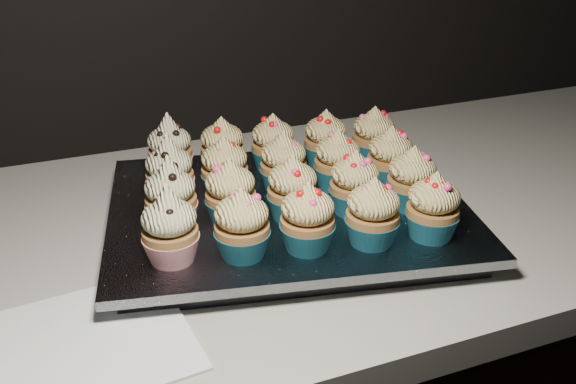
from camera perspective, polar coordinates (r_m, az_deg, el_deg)
The scene contains 24 objects.
worktop at distance 0.93m, azimuth 4.50°, elevation -1.90°, with size 2.44×0.64×0.04m, color beige.
napkin at distance 0.68m, azimuth -16.85°, elevation -12.56°, with size 0.18×0.18×0.00m, color white.
baking_tray at distance 0.85m, azimuth 0.00°, elevation -2.36°, with size 0.42×0.32×0.02m, color black.
foil_lining at distance 0.84m, azimuth 0.00°, elevation -1.34°, with size 0.46×0.36×0.01m, color silver.
cupcake_0 at distance 0.71m, azimuth -10.46°, elevation -3.20°, with size 0.06×0.06×0.10m.
cupcake_1 at distance 0.71m, azimuth -4.12°, elevation -2.99°, with size 0.06×0.06×0.08m.
cupcake_2 at distance 0.72m, azimuth 1.74°, elevation -2.42°, with size 0.06×0.06×0.08m.
cupcake_3 at distance 0.74m, azimuth 7.54°, elevation -1.93°, with size 0.06×0.06×0.08m.
cupcake_4 at distance 0.76m, azimuth 12.77°, elevation -1.38°, with size 0.06×0.06×0.08m.
cupcake_5 at distance 0.78m, azimuth -10.39°, elevation -0.41°, with size 0.06×0.06×0.10m.
cupcake_6 at distance 0.78m, azimuth -5.13°, elevation -0.15°, with size 0.06×0.06×0.08m.
cupcake_7 at distance 0.78m, azimuth 0.40°, elevation 0.20°, with size 0.06×0.06×0.08m.
cupcake_8 at distance 0.80m, azimuth 5.93°, elevation 0.68°, with size 0.06×0.06×0.08m.
cupcake_9 at distance 0.83m, azimuth 10.93°, elevation 1.10°, with size 0.06×0.06×0.08m.
cupcake_10 at distance 0.84m, azimuth -10.48°, elevation 1.74°, with size 0.06×0.06×0.10m.
cupcake_11 at distance 0.84m, azimuth -5.65°, elevation 2.07°, with size 0.06×0.06×0.08m.
cupcake_12 at distance 0.85m, azimuth -0.42°, elevation 2.50°, with size 0.06×0.06×0.08m.
cupcake_13 at distance 0.86m, azimuth 4.40°, elevation 2.76°, with size 0.06×0.06×0.08m.
cupcake_14 at distance 0.88m, azimuth 9.05°, elevation 3.02°, with size 0.06×0.06×0.08m.
cupcake_15 at distance 0.91m, azimuth -10.45°, elevation 3.77°, with size 0.06×0.06×0.10m.
cupcake_16 at distance 0.91m, azimuth -5.84°, elevation 3.93°, with size 0.06×0.06×0.08m.
cupcake_17 at distance 0.92m, azimuth -1.33°, elevation 4.28°, with size 0.06×0.06×0.08m.
cupcake_18 at distance 0.93m, azimuth 3.35°, elevation 4.66°, with size 0.06×0.06×0.08m.
cupcake_19 at distance 0.95m, azimuth 7.60°, elevation 4.94°, with size 0.06×0.06×0.08m.
Camera 1 is at (-0.37, 0.97, 1.32)m, focal length 40.00 mm.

